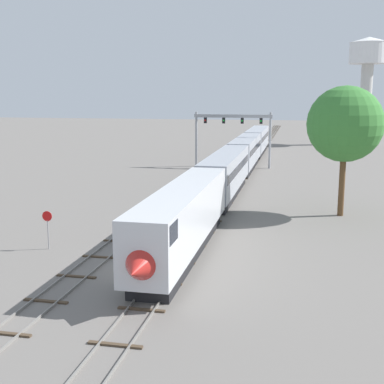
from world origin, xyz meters
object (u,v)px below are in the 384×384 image
(signal_gantry, at_px, (233,127))
(water_tower, at_px, (368,63))
(trackside_tree_left, at_px, (345,124))
(passenger_train, at_px, (238,161))
(stop_sign, at_px, (48,224))

(signal_gantry, height_order, water_tower, water_tower)
(signal_gantry, bearing_deg, trackside_tree_left, -64.90)
(passenger_train, bearing_deg, water_tower, 68.36)
(water_tower, xyz_separation_m, trackside_tree_left, (-10.25, -73.99, -9.50))
(signal_gantry, distance_m, trackside_tree_left, 33.50)
(passenger_train, distance_m, signal_gantry, 12.92)
(water_tower, bearing_deg, signal_gantry, -119.19)
(passenger_train, relative_size, signal_gantry, 7.13)
(signal_gantry, relative_size, stop_sign, 4.20)
(stop_sign, bearing_deg, passenger_train, 73.42)
(trackside_tree_left, bearing_deg, signal_gantry, 115.10)
(passenger_train, height_order, water_tower, water_tower)
(water_tower, height_order, trackside_tree_left, water_tower)
(passenger_train, distance_m, trackside_tree_left, 22.46)
(passenger_train, xyz_separation_m, water_tower, (22.18, 55.92, 15.46))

